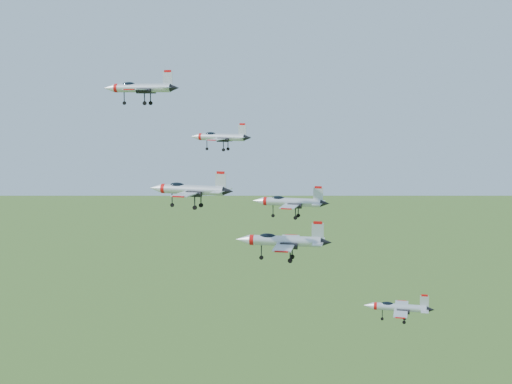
# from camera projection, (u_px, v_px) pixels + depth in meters

# --- Properties ---
(jet_lead) EXTENTS (13.93, 11.63, 3.72)m
(jet_lead) POSITION_uv_depth(u_px,v_px,m) (140.00, 88.00, 121.01)
(jet_lead) COLOR silver
(jet_left_high) EXTENTS (10.51, 8.88, 2.83)m
(jet_left_high) POSITION_uv_depth(u_px,v_px,m) (220.00, 137.00, 113.88)
(jet_left_high) COLOR silver
(jet_right_high) EXTENTS (11.57, 9.72, 3.10)m
(jet_right_high) POSITION_uv_depth(u_px,v_px,m) (190.00, 189.00, 91.14)
(jet_right_high) COLOR silver
(jet_left_low) EXTENTS (13.49, 11.26, 3.61)m
(jet_left_low) POSITION_uv_depth(u_px,v_px,m) (290.00, 202.00, 121.47)
(jet_left_low) COLOR silver
(jet_right_low) EXTENTS (13.18, 10.87, 3.52)m
(jet_right_low) POSITION_uv_depth(u_px,v_px,m) (282.00, 241.00, 96.22)
(jet_right_low) COLOR silver
(jet_trail) EXTENTS (11.21, 9.32, 2.99)m
(jet_trail) POSITION_uv_depth(u_px,v_px,m) (398.00, 307.00, 113.40)
(jet_trail) COLOR silver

